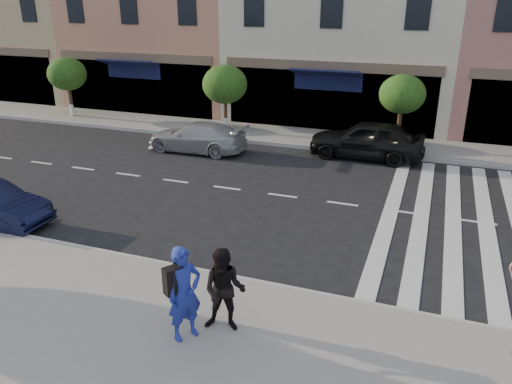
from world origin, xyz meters
name	(u,v)px	position (x,y,z in m)	size (l,w,h in m)	color
ground	(237,249)	(0.00, 0.00, 0.00)	(120.00, 120.00, 0.00)	black
sidewalk_near	(163,331)	(0.00, -3.75, 0.07)	(60.00, 4.50, 0.15)	gray
sidewalk_far	(329,140)	(0.00, 11.00, 0.07)	(60.00, 3.00, 0.15)	gray
building_centre	(350,9)	(-0.50, 17.00, 5.50)	(11.00, 9.00, 11.00)	beige
street_tree_wa	(67,74)	(-14.00, 10.80, 2.33)	(2.00, 2.00, 3.05)	#473323
street_tree_wb	(225,85)	(-5.00, 10.80, 2.31)	(2.10, 2.10, 3.06)	#473323
street_tree_c	(402,95)	(3.00, 10.80, 2.36)	(1.90, 1.90, 3.04)	#473323
photographer	(184,294)	(0.54, -3.80, 1.08)	(0.68, 0.45, 1.87)	#21309B
walker	(225,290)	(1.14, -3.32, 1.00)	(0.83, 0.64, 1.70)	black
car_far_left	(197,137)	(-4.93, 7.60, 0.62)	(1.73, 4.26, 1.24)	#A5A6AB
car_far_mid	(367,140)	(1.93, 9.10, 0.77)	(1.83, 4.55, 1.55)	black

